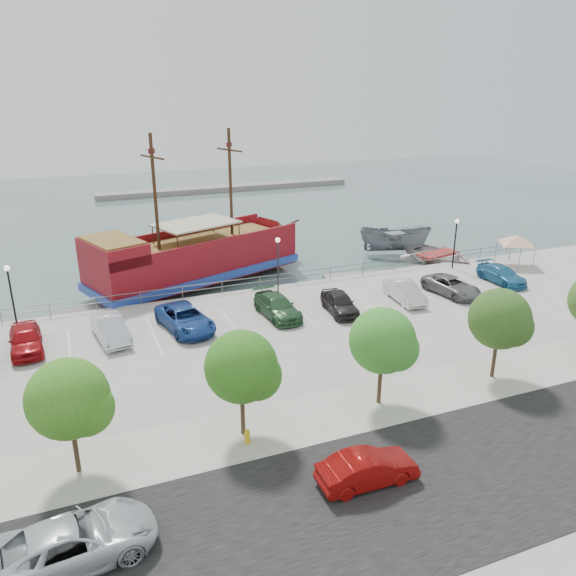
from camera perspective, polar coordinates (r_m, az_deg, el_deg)
name	(u,v)px	position (r m, az deg, el deg)	size (l,w,h in m)	color
ground	(313,338)	(37.33, 2.58, -5.11)	(160.00, 160.00, 0.00)	#3E5753
land_slab	(573,576)	(23.08, 26.96, -24.61)	(100.00, 58.00, 1.20)	#999792
street	(475,471)	(25.22, 18.50, -17.19)	(100.00, 8.00, 0.04)	black
sidewalk	(396,399)	(29.13, 10.90, -10.97)	(100.00, 4.00, 0.05)	#A9A894
seawall_railing	(272,280)	(43.45, -1.63, 0.77)	(50.00, 0.06, 1.00)	slate
far_shore	(227,188)	(90.37, -6.18, 10.05)	(40.00, 3.00, 0.80)	gray
pirate_ship	(211,255)	(48.04, -7.87, 3.31)	(20.99, 12.30, 13.05)	maroon
patrol_boat	(395,242)	(55.92, 10.79, 4.60)	(2.56, 6.82, 2.64)	slate
speedboat	(438,258)	(53.69, 14.98, 2.97)	(5.06, 7.08, 1.47)	beige
dock_west	(76,317)	(42.85, -20.76, -2.74)	(7.71, 2.20, 0.44)	slate
dock_mid	(365,277)	(48.74, 7.83, 1.10)	(7.09, 2.03, 0.41)	gray
dock_east	(428,269)	(52.13, 14.03, 1.91)	(6.29, 1.80, 0.36)	gray
canopy_tent	(518,235)	(52.05, 22.29, 5.00)	(4.56, 4.56, 3.09)	slate
street_van	(72,543)	(21.27, -21.14, -22.99)	(2.56, 5.56, 1.54)	#B2B9BF
street_sedan	(368,469)	(23.27, 8.09, -17.72)	(1.41, 4.05, 1.33)	maroon
fire_hydrant	(247,436)	(25.33, -4.16, -14.79)	(0.26, 0.26, 0.74)	gold
lamp_post_left	(10,286)	(39.25, -26.40, 0.21)	(0.36, 0.36, 4.28)	black
lamp_post_mid	(278,255)	(41.54, -1.04, 3.36)	(0.36, 0.36, 4.28)	black
lamp_post_right	(456,235)	(49.34, 16.67, 5.21)	(0.36, 0.36, 4.28)	black
tree_b	(72,401)	(23.64, -21.05, -10.67)	(3.30, 3.20, 5.00)	#473321
tree_c	(245,369)	(24.46, -4.39, -8.19)	(3.30, 3.20, 5.00)	#473321
tree_d	(386,343)	(27.12, 9.90, -5.48)	(3.30, 3.20, 5.00)	#473321
tree_e	(503,321)	(31.16, 20.97, -3.13)	(3.30, 3.20, 5.00)	#473321
parked_car_a	(26,339)	(36.46, -25.11, -4.71)	(1.80, 4.47, 1.52)	#9E0E12
parked_car_b	(110,329)	(36.12, -17.60, -3.95)	(1.57, 4.51, 1.49)	silver
parked_car_c	(185,319)	(36.47, -10.41, -3.08)	(2.46, 5.33, 1.48)	navy
parked_car_d	(277,306)	(37.90, -1.10, -1.88)	(1.98, 4.87, 1.41)	#2C5833
parked_car_e	(340,303)	(38.67, 5.27, -1.48)	(1.72, 4.27, 1.46)	black
parked_car_f	(404,292)	(41.42, 11.75, -0.35)	(1.52, 4.37, 1.44)	silver
parked_car_g	(452,286)	(43.61, 16.28, 0.21)	(2.21, 4.79, 1.33)	slate
parked_car_h	(502,274)	(47.49, 20.88, 1.29)	(1.87, 4.59, 1.33)	#246896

